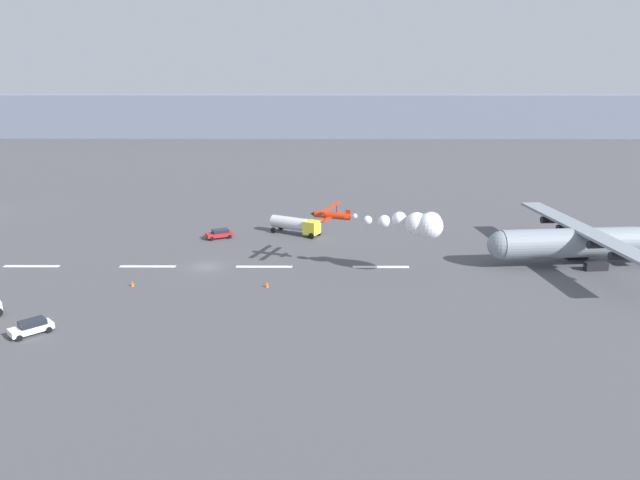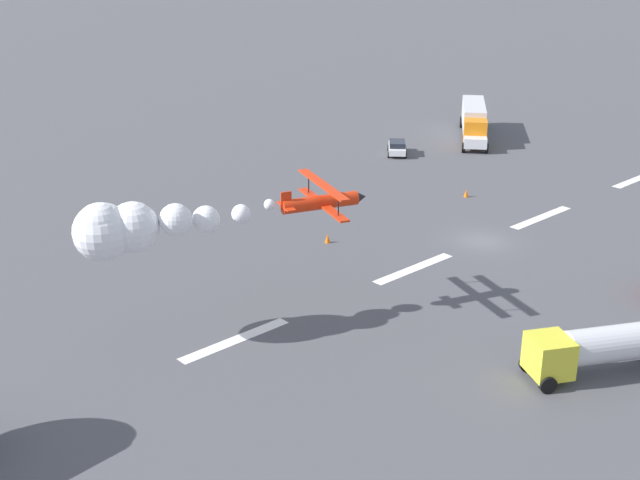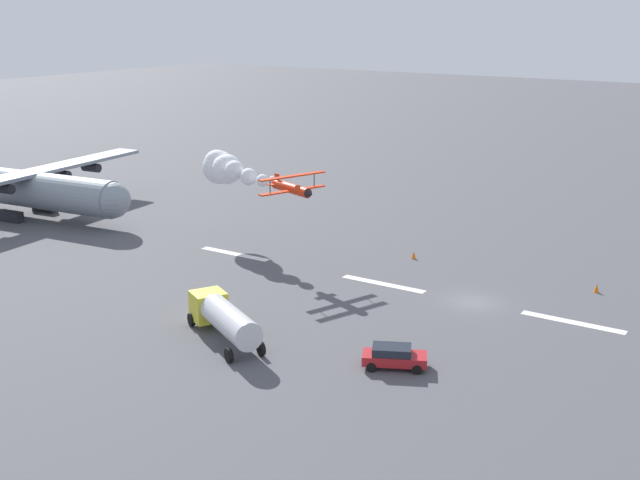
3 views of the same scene
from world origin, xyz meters
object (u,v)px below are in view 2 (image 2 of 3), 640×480
traffic_cone_near (466,193)px  traffic_cone_far (328,238)px  semi_truck_orange (474,120)px  fuel_tanker_truck (600,347)px  stunt_biplane_red (135,226)px  followme_car_yellow (397,147)px

traffic_cone_near → traffic_cone_far: 17.42m
semi_truck_orange → fuel_tanker_truck: size_ratio=1.40×
traffic_cone_far → stunt_biplane_red: bearing=12.0°
semi_truck_orange → traffic_cone_near: (18.24, 13.43, -1.74)m
fuel_tanker_truck → semi_truck_orange: bearing=-134.7°
traffic_cone_far → semi_truck_orange: bearing=-159.7°
traffic_cone_far → fuel_tanker_truck: bearing=84.3°
semi_truck_orange → traffic_cone_near: 22.72m
semi_truck_orange → traffic_cone_far: size_ratio=16.64×
semi_truck_orange → followme_car_yellow: size_ratio=2.91×
stunt_biplane_red → semi_truck_orange: 58.04m
fuel_tanker_truck → traffic_cone_near: size_ratio=11.86×
stunt_biplane_red → traffic_cone_near: 37.76m
traffic_cone_near → traffic_cone_far: size_ratio=1.00×
followme_car_yellow → traffic_cone_far: size_ratio=5.73×
semi_truck_orange → stunt_biplane_red: bearing=17.5°
fuel_tanker_truck → followme_car_yellow: fuel_tanker_truck is taller
followme_car_yellow → stunt_biplane_red: bearing=23.0°
stunt_biplane_red → semi_truck_orange: stunt_biplane_red is taller
stunt_biplane_red → followme_car_yellow: (-42.98, -18.28, -6.63)m
fuel_tanker_truck → traffic_cone_far: fuel_tanker_truck is taller
fuel_tanker_truck → followme_car_yellow: 47.42m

